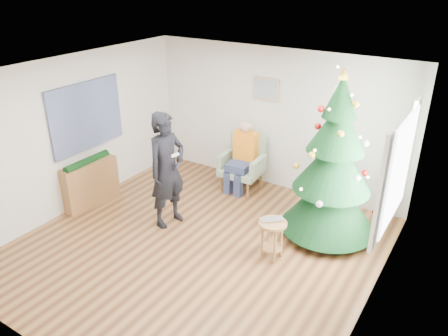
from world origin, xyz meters
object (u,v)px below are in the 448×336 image
Objects in this scene: armchair at (243,169)px; console at (90,184)px; standing_man at (167,170)px; stool at (272,240)px; christmas_tree at (333,166)px.

console is (-1.92, -2.00, 0.03)m from armchair.
armchair is 2.77m from console.
standing_man reaches higher than console.
christmas_tree is at bearing 66.22° from stool.
armchair is (-1.92, 0.69, -0.81)m from christmas_tree.
console is (-3.39, -0.29, 0.09)m from stool.
christmas_tree is at bearing -56.34° from standing_man.
standing_man is at bearing 17.80° from console.
stool is at bearing -80.07° from standing_man.
stool is 0.60× the size of console.
stool is 2.26m from armchair.
console is at bearing 109.43° from standing_man.
console is at bearing -161.21° from christmas_tree.
stool is at bearing -113.78° from christmas_tree.
christmas_tree is 2.54m from standing_man.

